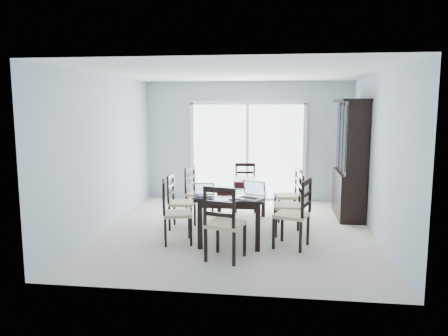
{
  "coord_description": "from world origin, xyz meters",
  "views": [
    {
      "loc": [
        0.72,
        -7.07,
        2.09
      ],
      "look_at": [
        -0.2,
        0.0,
        1.06
      ],
      "focal_mm": 35.0,
      "sensor_mm": 36.0,
      "label": 1
    }
  ],
  "objects_px": {
    "china_hutch": "(350,160)",
    "cell_phone": "(233,199)",
    "chair_left_mid": "(177,195)",
    "chair_end_far": "(245,182)",
    "chair_left_near": "(171,205)",
    "laptop_silver": "(249,195)",
    "chair_right_near": "(298,206)",
    "chair_left_far": "(195,186)",
    "laptop_dark": "(203,195)",
    "game_box": "(243,183)",
    "hot_tub": "(213,169)",
    "chair_right_far": "(292,189)",
    "dining_table": "(236,191)",
    "chair_end_near": "(223,216)",
    "chair_right_mid": "(294,198)"
  },
  "relations": [
    {
      "from": "chair_left_mid",
      "to": "hot_tub",
      "type": "bearing_deg",
      "value": 178.08
    },
    {
      "from": "chair_right_mid",
      "to": "laptop_silver",
      "type": "height_order",
      "value": "chair_right_mid"
    },
    {
      "from": "chair_end_near",
      "to": "laptop_dark",
      "type": "bearing_deg",
      "value": 139.67
    },
    {
      "from": "chair_right_far",
      "to": "laptop_silver",
      "type": "bearing_deg",
      "value": 147.69
    },
    {
      "from": "chair_left_far",
      "to": "game_box",
      "type": "height_order",
      "value": "chair_left_far"
    },
    {
      "from": "game_box",
      "to": "chair_left_near",
      "type": "bearing_deg",
      "value": -137.99
    },
    {
      "from": "chair_right_near",
      "to": "chair_end_far",
      "type": "distance_m",
      "value": 2.48
    },
    {
      "from": "chair_left_mid",
      "to": "chair_end_near",
      "type": "xyz_separation_m",
      "value": [
        0.98,
        -1.5,
        0.07
      ]
    },
    {
      "from": "china_hutch",
      "to": "chair_right_near",
      "type": "height_order",
      "value": "china_hutch"
    },
    {
      "from": "chair_right_far",
      "to": "dining_table",
      "type": "bearing_deg",
      "value": 119.63
    },
    {
      "from": "chair_left_mid",
      "to": "chair_end_far",
      "type": "bearing_deg",
      "value": 144.25
    },
    {
      "from": "chair_left_mid",
      "to": "chair_end_far",
      "type": "xyz_separation_m",
      "value": [
        1.04,
        1.49,
        0.0
      ]
    },
    {
      "from": "dining_table",
      "to": "cell_phone",
      "type": "height_order",
      "value": "cell_phone"
    },
    {
      "from": "chair_left_far",
      "to": "laptop_silver",
      "type": "distance_m",
      "value": 2.11
    },
    {
      "from": "chair_left_near",
      "to": "hot_tub",
      "type": "height_order",
      "value": "chair_left_near"
    },
    {
      "from": "game_box",
      "to": "chair_left_mid",
      "type": "bearing_deg",
      "value": -175.2
    },
    {
      "from": "chair_left_far",
      "to": "laptop_dark",
      "type": "bearing_deg",
      "value": 28.73
    },
    {
      "from": "dining_table",
      "to": "chair_right_near",
      "type": "bearing_deg",
      "value": -37.72
    },
    {
      "from": "chair_left_near",
      "to": "chair_right_near",
      "type": "height_order",
      "value": "chair_right_near"
    },
    {
      "from": "dining_table",
      "to": "laptop_silver",
      "type": "distance_m",
      "value": 0.98
    },
    {
      "from": "chair_right_near",
      "to": "laptop_dark",
      "type": "relative_size",
      "value": 3.82
    },
    {
      "from": "chair_left_near",
      "to": "laptop_dark",
      "type": "bearing_deg",
      "value": 55.53
    },
    {
      "from": "chair_left_far",
      "to": "laptop_silver",
      "type": "xyz_separation_m",
      "value": [
        1.14,
        -1.77,
        0.24
      ]
    },
    {
      "from": "laptop_dark",
      "to": "chair_left_near",
      "type": "bearing_deg",
      "value": 159.21
    },
    {
      "from": "cell_phone",
      "to": "hot_tub",
      "type": "height_order",
      "value": "hot_tub"
    },
    {
      "from": "chair_right_far",
      "to": "chair_end_far",
      "type": "relative_size",
      "value": 1.01
    },
    {
      "from": "dining_table",
      "to": "chair_end_far",
      "type": "distance_m",
      "value": 1.52
    },
    {
      "from": "chair_right_near",
      "to": "laptop_silver",
      "type": "xyz_separation_m",
      "value": [
        -0.71,
        -0.16,
        0.18
      ]
    },
    {
      "from": "dining_table",
      "to": "laptop_dark",
      "type": "height_order",
      "value": "laptop_dark"
    },
    {
      "from": "laptop_dark",
      "to": "hot_tub",
      "type": "height_order",
      "value": "hot_tub"
    },
    {
      "from": "laptop_silver",
      "to": "chair_end_near",
      "type": "bearing_deg",
      "value": -92.66
    },
    {
      "from": "laptop_dark",
      "to": "cell_phone",
      "type": "relative_size",
      "value": 2.74
    },
    {
      "from": "dining_table",
      "to": "china_hutch",
      "type": "xyz_separation_m",
      "value": [
        2.02,
        1.25,
        0.4
      ]
    },
    {
      "from": "dining_table",
      "to": "game_box",
      "type": "height_order",
      "value": "game_box"
    },
    {
      "from": "laptop_dark",
      "to": "cell_phone",
      "type": "xyz_separation_m",
      "value": [
        0.44,
        -0.04,
        -0.04
      ]
    },
    {
      "from": "chair_left_near",
      "to": "laptop_silver",
      "type": "relative_size",
      "value": 2.53
    },
    {
      "from": "chair_right_mid",
      "to": "chair_end_far",
      "type": "relative_size",
      "value": 1.07
    },
    {
      "from": "chair_right_near",
      "to": "game_box",
      "type": "relative_size",
      "value": 4.14
    },
    {
      "from": "laptop_dark",
      "to": "hot_tub",
      "type": "distance_m",
      "value": 4.6
    },
    {
      "from": "hot_tub",
      "to": "chair_left_near",
      "type": "bearing_deg",
      "value": -89.59
    },
    {
      "from": "chair_end_near",
      "to": "chair_left_far",
      "type": "bearing_deg",
      "value": 124.9
    },
    {
      "from": "chair_right_mid",
      "to": "chair_left_mid",
      "type": "bearing_deg",
      "value": 82.58
    },
    {
      "from": "chair_right_far",
      "to": "laptop_dark",
      "type": "xyz_separation_m",
      "value": [
        -1.33,
        -1.79,
        0.22
      ]
    },
    {
      "from": "chair_left_near",
      "to": "chair_left_far",
      "type": "xyz_separation_m",
      "value": [
        0.05,
        1.62,
        -0.01
      ]
    },
    {
      "from": "china_hutch",
      "to": "cell_phone",
      "type": "height_order",
      "value": "china_hutch"
    },
    {
      "from": "china_hutch",
      "to": "chair_end_far",
      "type": "distance_m",
      "value": 2.07
    },
    {
      "from": "chair_end_near",
      "to": "hot_tub",
      "type": "height_order",
      "value": "chair_end_near"
    },
    {
      "from": "chair_left_near",
      "to": "game_box",
      "type": "distance_m",
      "value": 1.37
    },
    {
      "from": "chair_left_near",
      "to": "chair_right_near",
      "type": "distance_m",
      "value": 1.9
    },
    {
      "from": "chair_right_far",
      "to": "laptop_dark",
      "type": "bearing_deg",
      "value": 131.79
    }
  ]
}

